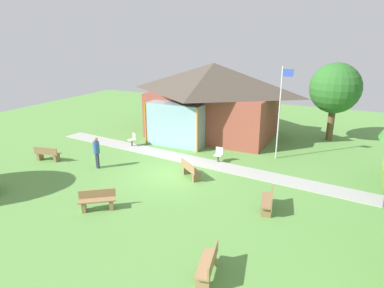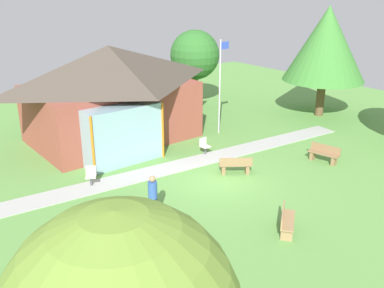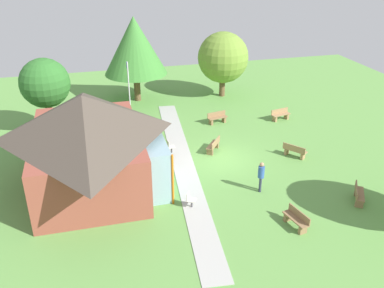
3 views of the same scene
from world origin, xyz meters
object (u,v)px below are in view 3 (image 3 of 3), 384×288
Objects in this scene: bench_front_left at (358,195)px; bench_mid_right at (217,118)px; bench_rear_near_path at (214,146)px; patio_chair_lawn_spare at (170,147)px; pavilion at (90,139)px; patio_chair_west at (191,200)px; bench_mid_left at (296,220)px; visitor_strolling_lawn at (261,174)px; bench_front_center at (295,151)px; tree_far_east at (223,58)px; flagpole at (130,97)px; tree_behind_pavilion_right at (45,83)px; tree_east_hedge at (135,46)px; bench_front_right at (280,115)px.

bench_mid_right is (11.78, 3.90, 0.00)m from bench_front_left.
bench_rear_near_path is 2.77m from patio_chair_lawn_spare.
bench_front_left is at bearing -111.97° from pavilion.
bench_mid_left is at bearing 88.28° from patio_chair_west.
visitor_strolling_lawn reaches higher than patio_chair_lawn_spare.
bench_mid_left is 5.25m from patio_chair_west.
bench_mid_right is at bearing 168.02° from bench_front_center.
bench_mid_left is at bearing 172.41° from tree_far_east.
bench_front_center is at bearing -176.38° from tree_far_east.
bench_rear_near_path is 4.69m from bench_mid_right.
bench_front_center is at bearing 103.41° from bench_mid_right.
patio_chair_west is at bearing -168.62° from flagpole.
patio_chair_lawn_spare is (-2.86, -2.08, -2.55)m from flagpole.
flagpole is 3.65× the size of bench_rear_near_path.
pavilion is at bearing 141.84° from bench_rear_near_path.
tree_far_east is at bearing -19.49° from bench_mid_left.
visitor_strolling_lawn reaches higher than bench_rear_near_path.
tree_behind_pavilion_right reaches higher than bench_rear_near_path.
bench_front_left is 20.74m from tree_east_hedge.
bench_mid_right is at bearing -142.10° from tree_east_hedge.
patio_chair_west is at bearing 45.61° from bench_mid_left.
bench_mid_left is 0.22× the size of tree_east_hedge.
flagpole is at bearing -9.72° from bench_front_right.
bench_rear_near_path is 11.25m from tree_far_east.
patio_chair_lawn_spare is at bearing 12.95° from bench_mid_left.
patio_chair_west is (-10.11, 4.65, 0.01)m from bench_mid_right.
bench_mid_right is (4.39, -1.65, 0.00)m from bench_rear_near_path.
pavilion reaches higher than bench_front_right.
patio_chair_west is at bearing 53.34° from bench_mid_right.
bench_front_right is at bearing 108.87° from patio_chair_lawn_spare.
tree_far_east is (5.73, -2.26, 2.98)m from bench_mid_right.
pavilion is at bearing 152.55° from flagpole.
patio_chair_west reaches higher than bench_rear_near_path.
bench_front_left is 1.75× the size of patio_chair_west.
bench_front_right is at bearing -158.10° from tree_far_east.
pavilion is 1.75× the size of flagpole.
bench_front_left is at bearing 96.39° from bench_mid_right.
patio_chair_lawn_spare is 0.49× the size of visitor_strolling_lawn.
tree_east_hedge is (18.24, 8.93, 4.23)m from bench_front_left.
bench_front_left is at bearing 73.27° from bench_front_right.
bench_front_right is at bearing -34.14° from bench_mid_left.
tree_behind_pavilion_right is (11.49, 7.18, 3.17)m from patio_chair_west.
bench_mid_right is 1.81× the size of patio_chair_west.
tree_far_east reaches higher than bench_mid_left.
tree_east_hedge is (0.73, 7.29, 1.25)m from tree_far_east.
tree_far_east is at bearing 144.48° from patio_chair_lawn_spare.
flagpole is 3.56× the size of bench_front_left.
patio_chair_west is (-3.71, 7.68, 0.01)m from bench_front_center.
patio_chair_lawn_spare reaches higher than bench_front_right.
bench_front_center is at bearing -89.68° from pavilion.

